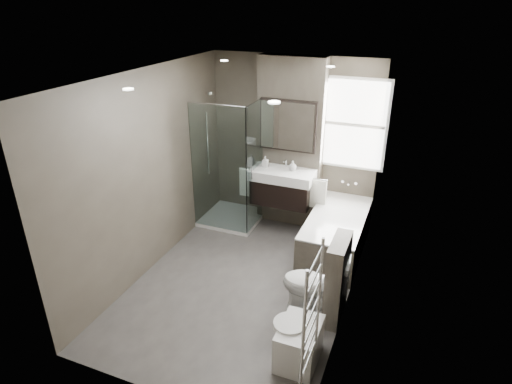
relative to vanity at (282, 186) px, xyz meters
The scene contains 15 objects.
room 1.53m from the vanity, 90.00° to the right, with size 2.70×3.90×2.70m.
vanity_pier 0.66m from the vanity, 90.00° to the left, with size 1.00×0.25×2.60m, color #4D463C.
vanity is the anchor object (origin of this frame).
mirror_cabinet 0.91m from the vanity, 90.00° to the left, with size 0.86×0.08×0.76m.
towel_left 0.56m from the vanity, behind, with size 0.24×0.06×0.44m, color white.
towel_right 0.56m from the vanity, ahead, with size 0.24×0.06×0.44m, color white.
shower_enclosure 0.80m from the vanity, behind, with size 0.90×0.90×2.00m.
bathtub 1.07m from the vanity, 19.37° to the right, with size 0.75×1.60×0.57m.
window 1.37m from the vanity, 26.58° to the left, with size 0.98×0.06×1.33m.
toilet 1.98m from the vanity, 60.14° to the right, with size 0.42×0.73×0.75m, color white.
cistern_box 2.08m from the vanity, 54.16° to the right, with size 0.19×0.55×1.00m.
bidet 2.71m from the vanity, 67.62° to the right, with size 0.46×0.53×0.55m.
towel_radiator 3.30m from the vanity, 67.55° to the right, with size 0.03×0.49×1.10m.
soap_bottle_a 0.45m from the vanity, behind, with size 0.08×0.08×0.17m, color white.
soap_bottle_b 0.37m from the vanity, 21.49° to the left, with size 0.12×0.12×0.15m, color white.
Camera 1 is at (1.82, -4.19, 3.36)m, focal length 30.00 mm.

